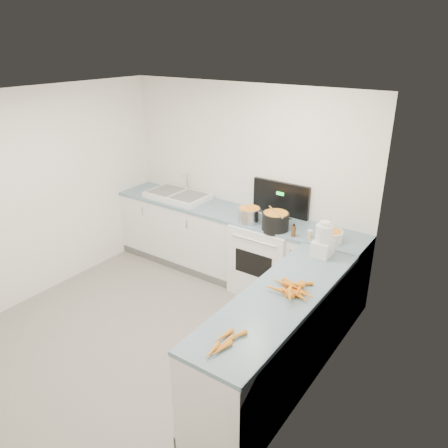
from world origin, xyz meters
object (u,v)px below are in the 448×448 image
Objects in this scene: steel_pot at (249,216)px; black_pot at (275,222)px; extract_bottle at (294,231)px; spice_jar at (310,235)px; food_processor at (323,241)px; mixing_bowl at (331,236)px; stove at (267,256)px; sink at (178,195)px.

black_pot reaches higher than steel_pot.
spice_jar is (0.17, 0.06, -0.02)m from extract_bottle.
food_processor reaches higher than steel_pot.
steel_pot is 1.07× the size of mixing_bowl.
stove is 1.54m from sink.
steel_pot reaches higher than extract_bottle.
black_pot reaches higher than mixing_bowl.
mixing_bowl is at bearing 16.76° from spice_jar.
extract_bottle is at bearing -160.49° from spice_jar.
food_processor is (0.28, -0.31, 0.12)m from spice_jar.
sink reaches higher than mixing_bowl.
sink is 2.39m from food_processor.
stove is 0.98m from mixing_bowl.
stove reaches higher than spice_jar.
food_processor reaches higher than spice_jar.
steel_pot is at bearing 173.69° from extract_bottle.
extract_bottle is (0.44, -0.22, 0.53)m from stove.
mixing_bowl is 0.69× the size of food_processor.
sink reaches higher than steel_pot.
mixing_bowl is 3.21× the size of spice_jar.
black_pot is (0.18, -0.16, 0.56)m from stove.
steel_pot is 1.01m from mixing_bowl.
stove is at bearing 153.55° from extract_bottle.
spice_jar is at bearing -4.81° from sink.
sink is 1.64m from black_pot.
steel_pot is 3.45× the size of spice_jar.
sink is 3.15× the size of steel_pot.
black_pot reaches higher than spice_jar.
mixing_bowl is (1.01, 0.06, -0.02)m from steel_pot.
mixing_bowl is at bearing -6.39° from stove.
sink is 3.39× the size of mixing_bowl.
food_processor is at bearing -80.90° from mixing_bowl.
black_pot is at bearing -174.02° from mixing_bowl.
stove reaches higher than extract_bottle.
black_pot is at bearing -1.73° from steel_pot.
stove is 0.72m from extract_bottle.
stove is 4.36× the size of black_pot.
spice_jar is 0.21× the size of food_processor.
sink is at bearing 179.38° from stove.
spice_jar is at bearing -163.24° from mixing_bowl.
black_pot is (0.36, -0.01, 0.01)m from steel_pot.
spice_jar is at bearing -0.57° from steel_pot.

